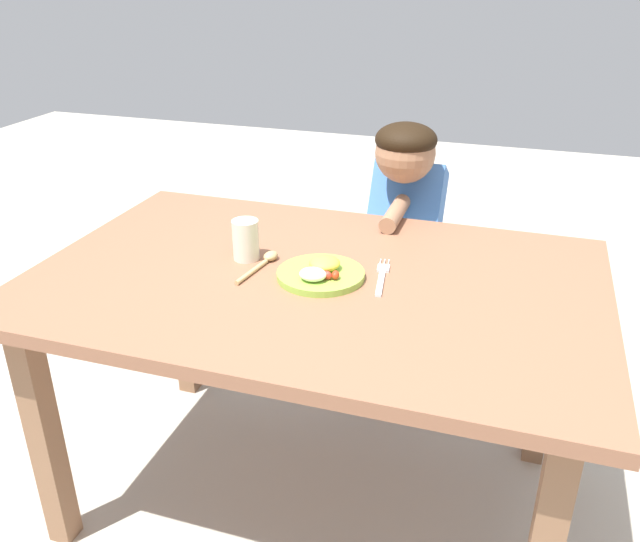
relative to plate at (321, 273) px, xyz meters
The scene contains 7 objects.
ground_plane 0.70m from the plate, 150.78° to the left, with size 8.00×8.00×0.00m, color #B0AA9B.
dining_table 0.10m from the plate, 150.78° to the left, with size 1.35×0.88×0.68m.
plate is the anchor object (origin of this frame).
fork 0.15m from the plate, 19.67° to the left, with size 0.05×0.20×0.01m.
spoon 0.16m from the plate, 169.61° to the left, with size 0.05×0.18×0.02m.
drinking_cup 0.22m from the plate, 166.82° to the left, with size 0.07×0.07×0.10m, color silver.
person 0.63m from the plate, 81.65° to the left, with size 0.22×0.42×0.94m.
Camera 1 is at (0.45, -1.34, 1.37)m, focal length 37.02 mm.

